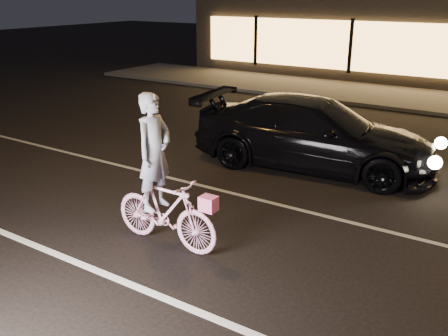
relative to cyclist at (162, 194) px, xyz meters
The scene contains 5 objects.
ground 2.23m from the cyclist, ahead, with size 90.00×90.00×0.00m, color black.
lane_stripe_near 2.49m from the cyclist, 29.69° to the right, with size 60.00×0.12×0.01m, color silver.
lane_stripe_far 3.22m from the cyclist, 48.92° to the left, with size 60.00×0.10×0.01m, color gray.
cyclist is the anchor object (origin of this frame).
sedan 4.68m from the cyclist, 84.06° to the left, with size 5.57×2.77×1.56m.
Camera 1 is at (2.58, -5.72, 3.78)m, focal length 40.00 mm.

